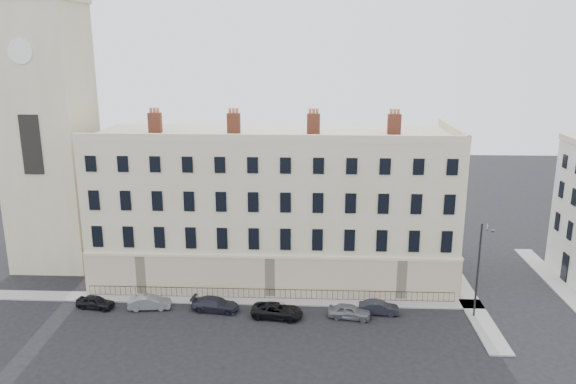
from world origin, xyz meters
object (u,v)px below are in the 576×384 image
(car_e, at_px, (350,311))
(car_a, at_px, (95,302))
(car_b, at_px, (150,302))
(car_f, at_px, (379,308))
(car_c, at_px, (215,304))
(car_d, at_px, (277,311))
(streetlamp, at_px, (479,266))

(car_e, bearing_deg, car_a, 97.06)
(car_e, bearing_deg, car_b, 96.19)
(car_a, xyz_separation_m, car_b, (5.06, 0.08, 0.03))
(car_a, distance_m, car_f, 26.08)
(car_a, relative_size, car_f, 0.97)
(car_c, relative_size, car_e, 1.15)
(car_d, relative_size, streetlamp, 0.52)
(car_b, xyz_separation_m, car_d, (11.86, -1.13, 0.01))
(streetlamp, bearing_deg, car_e, -158.80)
(car_a, xyz_separation_m, car_e, (23.37, -0.92, 0.05))
(car_a, height_order, car_d, car_d)
(car_b, xyz_separation_m, car_e, (18.31, -1.00, 0.02))
(car_f, relative_size, streetlamp, 0.41)
(car_a, bearing_deg, car_c, -80.53)
(car_d, distance_m, streetlamp, 18.15)
(car_c, relative_size, car_d, 0.95)
(car_d, relative_size, car_f, 1.27)
(streetlamp, bearing_deg, car_a, -162.49)
(car_a, height_order, car_c, car_c)
(car_a, height_order, streetlamp, streetlamp)
(car_e, xyz_separation_m, car_f, (2.71, 0.96, -0.05))
(car_c, height_order, car_f, car_c)
(car_b, bearing_deg, car_a, 83.96)
(car_a, relative_size, streetlamp, 0.40)
(car_c, bearing_deg, car_d, -93.20)
(car_f, height_order, streetlamp, streetlamp)
(car_c, height_order, car_d, car_d)
(car_b, distance_m, car_e, 18.34)
(car_c, xyz_separation_m, car_d, (5.74, -1.02, 0.00))
(car_b, bearing_deg, car_d, -102.43)
(car_e, relative_size, car_f, 1.05)
(car_b, height_order, streetlamp, streetlamp)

